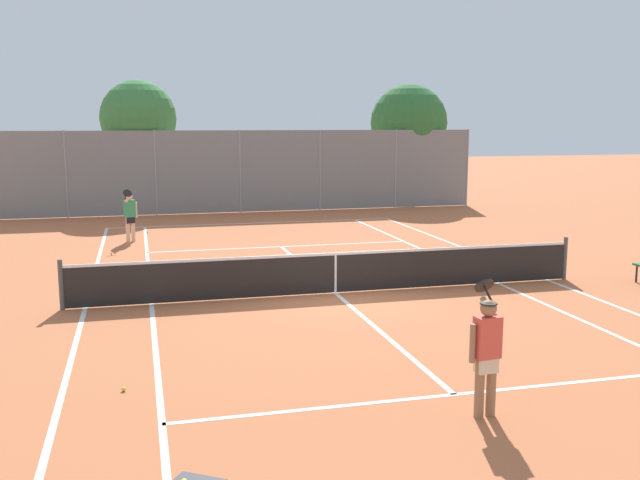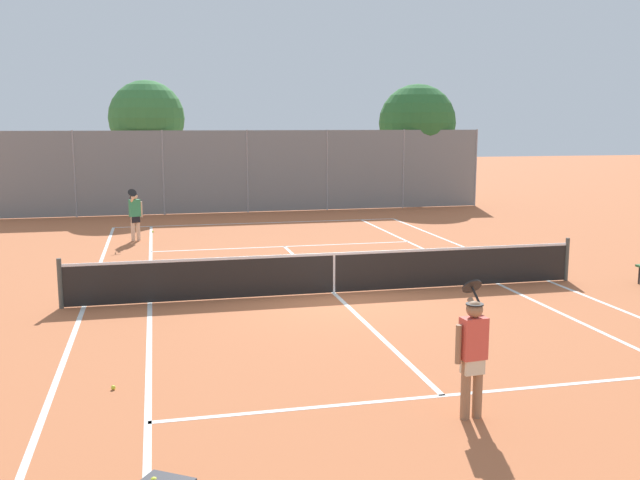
# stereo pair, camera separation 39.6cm
# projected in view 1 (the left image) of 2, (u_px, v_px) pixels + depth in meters

# --- Properties ---
(ground_plane) EXTENTS (120.00, 120.00, 0.00)m
(ground_plane) POSITION_uv_depth(u_px,v_px,m) (335.00, 293.00, 16.40)
(ground_plane) COLOR #BC663D
(court_line_markings) EXTENTS (11.10, 23.90, 0.01)m
(court_line_markings) POSITION_uv_depth(u_px,v_px,m) (335.00, 293.00, 16.40)
(court_line_markings) COLOR silver
(court_line_markings) RESTS_ON ground
(tennis_net) EXTENTS (12.00, 0.10, 1.07)m
(tennis_net) POSITION_uv_depth(u_px,v_px,m) (335.00, 271.00, 16.32)
(tennis_net) COLOR #474C47
(tennis_net) RESTS_ON ground
(player_near_side) EXTENTS (0.62, 0.77, 1.77)m
(player_near_side) POSITION_uv_depth(u_px,v_px,m) (486.00, 349.00, 9.39)
(player_near_side) COLOR #936B4C
(player_near_side) RESTS_ON ground
(player_far_left) EXTENTS (0.45, 0.88, 1.77)m
(player_far_left) POSITION_uv_depth(u_px,v_px,m) (130.00, 214.00, 23.32)
(player_far_left) COLOR beige
(player_far_left) RESTS_ON ground
(loose_tennis_ball_0) EXTENTS (0.07, 0.07, 0.07)m
(loose_tennis_ball_0) POSITION_uv_depth(u_px,v_px,m) (147.00, 232.00, 25.28)
(loose_tennis_ball_0) COLOR #D1DB33
(loose_tennis_ball_0) RESTS_ON ground
(loose_tennis_ball_1) EXTENTS (0.07, 0.07, 0.07)m
(loose_tennis_ball_1) POSITION_uv_depth(u_px,v_px,m) (124.00, 389.00, 10.41)
(loose_tennis_ball_1) COLOR #D1DB33
(loose_tennis_ball_1) RESTS_ON ground
(back_fence) EXTENTS (21.52, 0.08, 3.57)m
(back_fence) POSITION_uv_depth(u_px,v_px,m) (240.00, 171.00, 30.82)
(back_fence) COLOR gray
(back_fence) RESTS_ON ground
(tree_behind_left) EXTENTS (3.28, 3.28, 5.71)m
(tree_behind_left) POSITION_uv_depth(u_px,v_px,m) (140.00, 120.00, 31.08)
(tree_behind_left) COLOR brown
(tree_behind_left) RESTS_ON ground
(tree_behind_right) EXTENTS (3.68, 3.68, 5.69)m
(tree_behind_right) POSITION_uv_depth(u_px,v_px,m) (409.00, 125.00, 34.26)
(tree_behind_right) COLOR brown
(tree_behind_right) RESTS_ON ground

